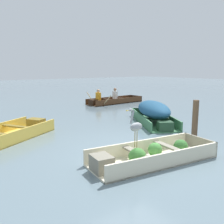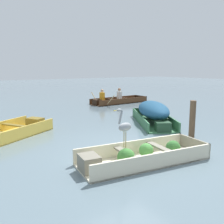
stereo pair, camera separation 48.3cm
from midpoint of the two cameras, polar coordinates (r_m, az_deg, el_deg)
ground_plane at (r=6.49m, az=7.14°, el=-8.53°), size 80.00×80.00×0.00m
dinghy_cream_foreground at (r=5.63m, az=9.17°, el=-9.90°), size 3.06×1.44×0.42m
skiff_green_near_moored at (r=9.45m, az=10.87°, el=0.08°), size 2.46×3.18×0.82m
skiff_yellow_mid_moored at (r=8.12m, az=-20.81°, el=-4.39°), size 3.11×2.50×0.37m
rowboat_dark_varnish_with_crew at (r=14.70m, az=1.96°, el=2.66°), size 3.59×2.27×0.89m
heron_on_dinghy at (r=5.15m, az=5.55°, el=-3.19°), size 0.45×0.16×0.84m
mooring_post at (r=7.73m, az=19.60°, el=-1.69°), size 0.17×0.17×1.13m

